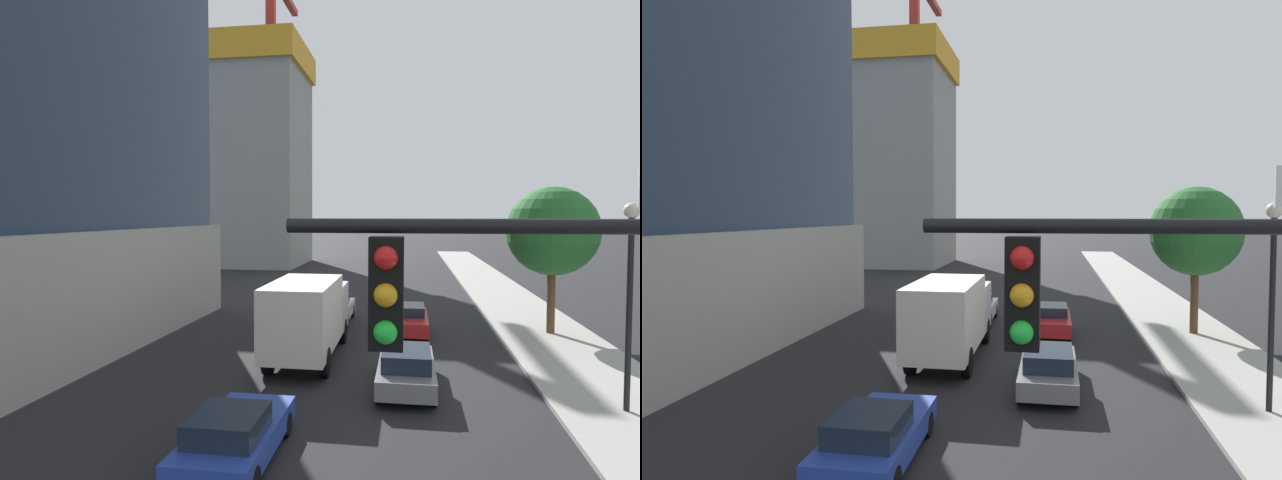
% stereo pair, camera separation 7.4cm
% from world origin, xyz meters
% --- Properties ---
extents(sidewalk, '(4.40, 120.00, 0.15)m').
position_xyz_m(sidewalk, '(7.99, 20.00, 0.07)').
color(sidewalk, '#9E9B93').
rests_on(sidewalk, ground).
extents(construction_building, '(13.32, 14.65, 30.83)m').
position_xyz_m(construction_building, '(-16.26, 57.77, 13.41)').
color(construction_building, gray).
rests_on(construction_building, ground).
extents(street_lamp, '(0.44, 0.44, 5.84)m').
position_xyz_m(street_lamp, '(7.77, 15.54, 3.97)').
color(street_lamp, black).
rests_on(street_lamp, sidewalk).
extents(street_tree, '(4.11, 4.11, 6.78)m').
position_xyz_m(street_tree, '(8.22, 25.63, 4.86)').
color(street_tree, brown).
rests_on(street_tree, sidewalk).
extents(car_gray, '(1.80, 4.64, 1.39)m').
position_xyz_m(car_gray, '(1.65, 16.86, 0.70)').
color(car_gray, slate).
rests_on(car_gray, ground).
extents(car_blue, '(1.81, 4.36, 1.34)m').
position_xyz_m(car_blue, '(-2.15, 10.98, 0.66)').
color(car_blue, '#233D9E').
rests_on(car_blue, ground).
extents(car_white, '(1.79, 4.14, 1.42)m').
position_xyz_m(car_white, '(-2.15, 27.21, 0.73)').
color(car_white, silver).
rests_on(car_white, ground).
extents(car_red, '(1.87, 4.48, 1.36)m').
position_xyz_m(car_red, '(1.65, 25.01, 0.69)').
color(car_red, red).
rests_on(car_red, ground).
extents(box_truck, '(2.31, 7.37, 3.15)m').
position_xyz_m(box_truck, '(-2.15, 19.87, 1.78)').
color(box_truck, silver).
rests_on(box_truck, ground).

